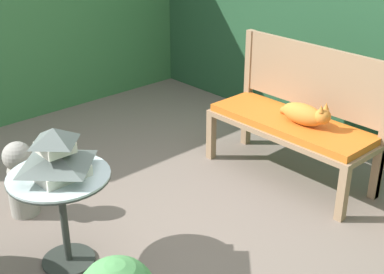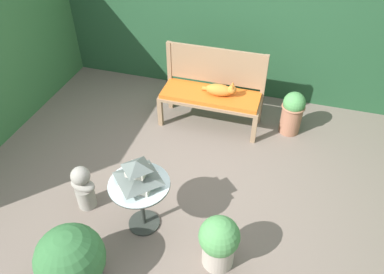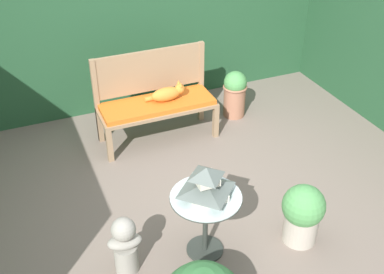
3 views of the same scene
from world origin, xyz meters
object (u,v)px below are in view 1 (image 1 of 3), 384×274
(patio_table, at_px, (61,195))
(pagoda_birdhouse, at_px, (56,155))
(cat, at_px, (305,114))
(garden_bust, at_px, (21,178))
(garden_bench, at_px, (290,128))

(patio_table, relative_size, pagoda_birdhouse, 1.61)
(pagoda_birdhouse, bearing_deg, patio_table, 180.00)
(cat, relative_size, garden_bust, 0.84)
(cat, bearing_deg, garden_bust, -122.31)
(garden_bench, height_order, garden_bust, garden_bust)
(cat, relative_size, pagoda_birdhouse, 1.22)
(patio_table, height_order, garden_bust, patio_table)
(garden_bench, distance_m, pagoda_birdhouse, 1.87)
(patio_table, height_order, pagoda_birdhouse, pagoda_birdhouse)
(cat, xyz_separation_m, patio_table, (-0.35, -1.83, -0.10))
(garden_bench, height_order, cat, cat)
(pagoda_birdhouse, relative_size, garden_bust, 0.69)
(patio_table, relative_size, garden_bust, 1.11)
(patio_table, xyz_separation_m, garden_bust, (-0.68, 0.06, -0.19))
(pagoda_birdhouse, xyz_separation_m, garden_bust, (-0.68, 0.06, -0.45))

